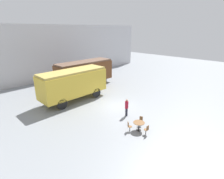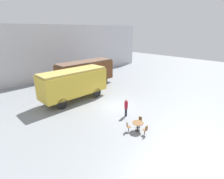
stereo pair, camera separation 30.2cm
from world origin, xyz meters
name	(u,v)px [view 1 (the left image)]	position (x,y,z in m)	size (l,w,h in m)	color
ground_plane	(115,106)	(0.00, 0.00, 0.00)	(80.00, 80.00, 0.00)	gray
backdrop_wall	(47,53)	(0.00, 15.43, 4.50)	(44.00, 0.15, 9.00)	silver
passenger_coach_wooden	(85,72)	(2.21, 8.35, 2.22)	(8.80, 2.77, 3.78)	brown
passenger_coach_vintage	(73,83)	(-2.21, 4.76, 2.24)	(8.13, 2.78, 3.74)	gold
cafe_table_near	(139,124)	(-2.25, -4.93, 0.63)	(0.98, 0.98, 0.77)	black
cafe_chair_0	(147,129)	(-2.34, -5.79, 0.51)	(0.36, 0.37, 0.87)	black
cafe_chair_1	(141,120)	(-1.46, -4.58, 0.51)	(0.40, 0.38, 0.87)	black
cafe_chair_2	(129,126)	(-2.95, -4.43, 0.51)	(0.40, 0.40, 0.87)	black
visitor_person	(127,107)	(-0.92, -2.44, 0.98)	(0.34, 0.34, 1.80)	#262633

